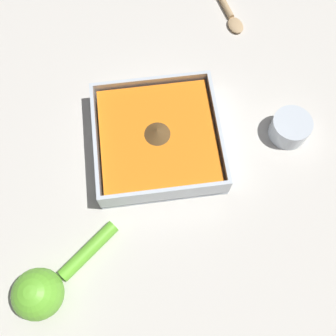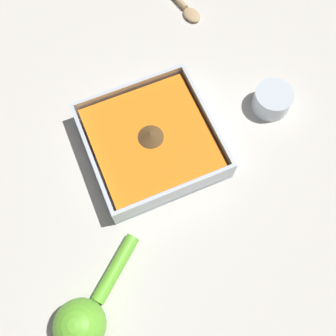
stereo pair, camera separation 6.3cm
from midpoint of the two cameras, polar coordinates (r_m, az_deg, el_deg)
ground_plane at (r=0.67m, az=-6.84°, el=2.77°), size 4.00×4.00×0.00m
square_dish at (r=0.65m, az=-5.19°, el=3.44°), size 0.21×0.21×0.05m
spice_bowl at (r=0.71m, az=12.43°, el=9.25°), size 0.07×0.07×0.04m
lemon_squeezer at (r=0.59m, az=-15.22°, el=-20.74°), size 0.15×0.13×0.07m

